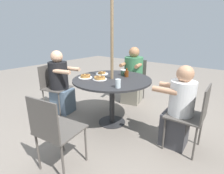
{
  "coord_description": "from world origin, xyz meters",
  "views": [
    {
      "loc": [
        2.05,
        1.66,
        1.47
      ],
      "look_at": [
        0.0,
        0.0,
        0.63
      ],
      "focal_mm": 28.0,
      "sensor_mm": 36.0,
      "label": 1
    }
  ],
  "objects_px": {
    "diner_east": "(133,78)",
    "drinking_glass_a": "(118,83)",
    "patio_chair_west": "(54,129)",
    "pancake_plate_a": "(102,73)",
    "patio_chair_east": "(135,77)",
    "patio_chair_south": "(53,85)",
    "diner_north": "(178,110)",
    "diner_south": "(60,85)",
    "pancake_plate_b": "(85,77)",
    "syrup_bottle": "(127,74)",
    "coffee_cup": "(123,73)",
    "patio_chair_north": "(193,113)",
    "patio_table": "(112,85)",
    "pancake_plate_c": "(100,78)"
  },
  "relations": [
    {
      "from": "diner_east",
      "to": "drinking_glass_a",
      "type": "distance_m",
      "value": 1.48
    },
    {
      "from": "patio_chair_west",
      "to": "pancake_plate_a",
      "type": "bearing_deg",
      "value": 102.13
    },
    {
      "from": "patio_chair_east",
      "to": "patio_chair_south",
      "type": "height_order",
      "value": "same"
    },
    {
      "from": "diner_north",
      "to": "diner_south",
      "type": "height_order",
      "value": "diner_south"
    },
    {
      "from": "patio_chair_east",
      "to": "pancake_plate_b",
      "type": "bearing_deg",
      "value": 73.52
    },
    {
      "from": "patio_chair_west",
      "to": "drinking_glass_a",
      "type": "bearing_deg",
      "value": 70.8
    },
    {
      "from": "pancake_plate_b",
      "to": "syrup_bottle",
      "type": "relative_size",
      "value": 1.52
    },
    {
      "from": "coffee_cup",
      "to": "patio_chair_west",
      "type": "bearing_deg",
      "value": 7.4
    },
    {
      "from": "syrup_bottle",
      "to": "patio_chair_west",
      "type": "bearing_deg",
      "value": 3.75
    },
    {
      "from": "diner_east",
      "to": "drinking_glass_a",
      "type": "xyz_separation_m",
      "value": [
        1.32,
        0.6,
        0.3
      ]
    },
    {
      "from": "patio_chair_south",
      "to": "patio_chair_west",
      "type": "height_order",
      "value": "same"
    },
    {
      "from": "patio_chair_west",
      "to": "pancake_plate_b",
      "type": "relative_size",
      "value": 4.06
    },
    {
      "from": "pancake_plate_b",
      "to": "pancake_plate_a",
      "type": "bearing_deg",
      "value": 174.87
    },
    {
      "from": "patio_chair_east",
      "to": "drinking_glass_a",
      "type": "bearing_deg",
      "value": 99.5
    },
    {
      "from": "patio_chair_south",
      "to": "pancake_plate_b",
      "type": "height_order",
      "value": "patio_chair_south"
    },
    {
      "from": "patio_chair_east",
      "to": "diner_north",
      "type": "bearing_deg",
      "value": 126.16
    },
    {
      "from": "patio_chair_north",
      "to": "pancake_plate_b",
      "type": "bearing_deg",
      "value": 97.63
    },
    {
      "from": "diner_south",
      "to": "coffee_cup",
      "type": "relative_size",
      "value": 12.23
    },
    {
      "from": "patio_table",
      "to": "pancake_plate_c",
      "type": "bearing_deg",
      "value": -34.53
    },
    {
      "from": "diner_south",
      "to": "pancake_plate_b",
      "type": "height_order",
      "value": "diner_south"
    },
    {
      "from": "patio_chair_north",
      "to": "drinking_glass_a",
      "type": "height_order",
      "value": "drinking_glass_a"
    },
    {
      "from": "patio_chair_north",
      "to": "drinking_glass_a",
      "type": "xyz_separation_m",
      "value": [
        0.38,
        -0.86,
        0.31
      ]
    },
    {
      "from": "patio_chair_south",
      "to": "pancake_plate_a",
      "type": "height_order",
      "value": "patio_chair_south"
    },
    {
      "from": "patio_chair_east",
      "to": "syrup_bottle",
      "type": "distance_m",
      "value": 1.07
    },
    {
      "from": "patio_chair_south",
      "to": "pancake_plate_a",
      "type": "relative_size",
      "value": 4.06
    },
    {
      "from": "patio_table",
      "to": "pancake_plate_b",
      "type": "xyz_separation_m",
      "value": [
        0.23,
        -0.35,
        0.12
      ]
    },
    {
      "from": "drinking_glass_a",
      "to": "pancake_plate_c",
      "type": "bearing_deg",
      "value": -107.82
    },
    {
      "from": "patio_chair_east",
      "to": "pancake_plate_b",
      "type": "relative_size",
      "value": 4.06
    },
    {
      "from": "pancake_plate_c",
      "to": "drinking_glass_a",
      "type": "distance_m",
      "value": 0.49
    },
    {
      "from": "patio_chair_north",
      "to": "patio_chair_west",
      "type": "xyz_separation_m",
      "value": [
        1.27,
        -1.01,
        0.0
      ]
    },
    {
      "from": "patio_chair_east",
      "to": "pancake_plate_c",
      "type": "bearing_deg",
      "value": 83.79
    },
    {
      "from": "drinking_glass_a",
      "to": "diner_north",
      "type": "bearing_deg",
      "value": 118.47
    },
    {
      "from": "pancake_plate_a",
      "to": "syrup_bottle",
      "type": "bearing_deg",
      "value": 104.88
    },
    {
      "from": "patio_chair_north",
      "to": "coffee_cup",
      "type": "relative_size",
      "value": 9.29
    },
    {
      "from": "patio_chair_west",
      "to": "coffee_cup",
      "type": "height_order",
      "value": "patio_chair_west"
    },
    {
      "from": "syrup_bottle",
      "to": "patio_chair_south",
      "type": "bearing_deg",
      "value": -67.1
    },
    {
      "from": "patio_chair_west",
      "to": "diner_south",
      "type": "bearing_deg",
      "value": 132.77
    },
    {
      "from": "patio_chair_south",
      "to": "pancake_plate_c",
      "type": "xyz_separation_m",
      "value": [
        -0.15,
        1.06,
        0.27
      ]
    },
    {
      "from": "diner_east",
      "to": "pancake_plate_b",
      "type": "height_order",
      "value": "diner_east"
    },
    {
      "from": "diner_east",
      "to": "drinking_glass_a",
      "type": "relative_size",
      "value": 10.13
    },
    {
      "from": "diner_east",
      "to": "pancake_plate_a",
      "type": "height_order",
      "value": "diner_east"
    },
    {
      "from": "pancake_plate_a",
      "to": "syrup_bottle",
      "type": "relative_size",
      "value": 1.52
    },
    {
      "from": "diner_north",
      "to": "patio_chair_south",
      "type": "xyz_separation_m",
      "value": [
        0.37,
        -2.21,
        0.01
      ]
    },
    {
      "from": "syrup_bottle",
      "to": "patio_chair_east",
      "type": "bearing_deg",
      "value": -156.73
    },
    {
      "from": "diner_south",
      "to": "pancake_plate_c",
      "type": "height_order",
      "value": "diner_south"
    },
    {
      "from": "patio_chair_east",
      "to": "coffee_cup",
      "type": "relative_size",
      "value": 9.29
    },
    {
      "from": "patio_chair_east",
      "to": "syrup_bottle",
      "type": "height_order",
      "value": "syrup_bottle"
    },
    {
      "from": "pancake_plate_b",
      "to": "diner_north",
      "type": "bearing_deg",
      "value": 102.03
    },
    {
      "from": "diner_east",
      "to": "drinking_glass_a",
      "type": "bearing_deg",
      "value": 100.62
    },
    {
      "from": "diner_east",
      "to": "syrup_bottle",
      "type": "height_order",
      "value": "diner_east"
    }
  ]
}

